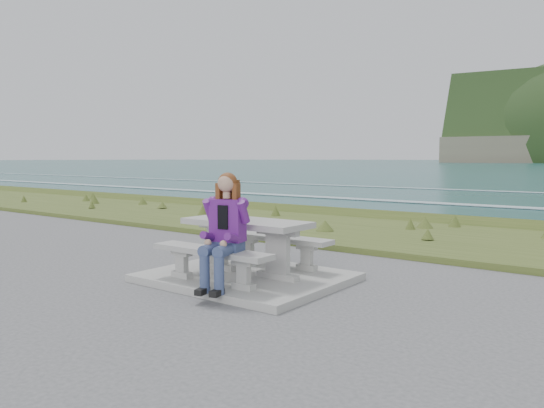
% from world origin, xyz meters
% --- Properties ---
extents(concrete_slab, '(2.60, 2.10, 0.10)m').
position_xyz_m(concrete_slab, '(0.00, 0.00, 0.05)').
color(concrete_slab, gray).
rests_on(concrete_slab, ground).
extents(picnic_table, '(1.80, 0.75, 0.75)m').
position_xyz_m(picnic_table, '(0.00, 0.00, 0.68)').
color(picnic_table, gray).
rests_on(picnic_table, concrete_slab).
extents(bench_landward, '(1.80, 0.35, 0.45)m').
position_xyz_m(bench_landward, '(0.00, -0.70, 0.45)').
color(bench_landward, gray).
rests_on(bench_landward, concrete_slab).
extents(bench_seaward, '(1.80, 0.35, 0.45)m').
position_xyz_m(bench_seaward, '(0.00, 0.70, 0.45)').
color(bench_seaward, gray).
rests_on(bench_seaward, concrete_slab).
extents(grass_verge, '(160.00, 4.50, 0.22)m').
position_xyz_m(grass_verge, '(0.00, 5.00, 0.00)').
color(grass_verge, '#3C4F1D').
rests_on(grass_verge, ground).
extents(shore_drop, '(160.00, 0.80, 2.20)m').
position_xyz_m(shore_drop, '(0.00, 7.90, 0.00)').
color(shore_drop, '#6B6250').
rests_on(shore_drop, ground).
extents(seated_woman, '(0.55, 0.77, 1.42)m').
position_xyz_m(seated_woman, '(0.31, -0.83, 0.62)').
color(seated_woman, navy).
rests_on(seated_woman, concrete_slab).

